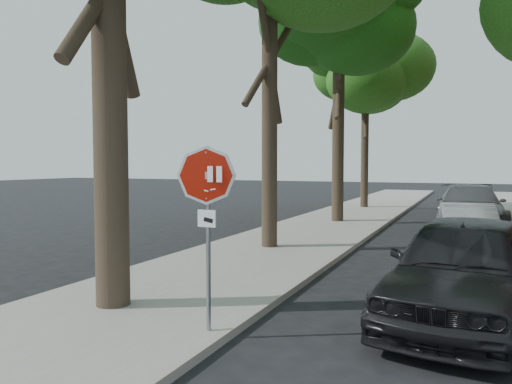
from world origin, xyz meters
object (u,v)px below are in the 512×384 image
(tree_far, at_px, (366,75))
(car_c, at_px, (469,207))
(car_b, at_px, (468,228))
(car_d, at_px, (470,200))
(stop_sign, at_px, (207,202))
(car_a, at_px, (464,268))
(tree_mid_b, at_px, (339,27))

(tree_far, height_order, car_c, tree_far)
(car_b, xyz_separation_m, car_d, (0.00, 11.28, 0.03))
(stop_sign, height_order, car_b, stop_sign)
(car_a, relative_size, car_d, 0.99)
(car_a, xyz_separation_m, car_d, (0.00, 17.99, -0.15))
(stop_sign, xyz_separation_m, car_b, (3.30, 9.02, -1.28))
(car_a, distance_m, car_d, 17.99)
(car_d, bearing_deg, stop_sign, -100.62)
(tree_far, xyz_separation_m, car_d, (5.32, -0.84, -6.52))
(car_a, relative_size, car_c, 0.86)
(car_b, height_order, car_d, car_d)
(stop_sign, height_order, car_c, stop_sign)
(tree_far, xyz_separation_m, car_b, (5.32, -12.12, -6.55))
(car_b, distance_m, car_d, 11.28)
(tree_far, bearing_deg, car_c, -52.36)
(car_c, xyz_separation_m, car_d, (0.00, 6.06, -0.14))
(car_c, distance_m, car_d, 6.06)
(car_b, relative_size, car_c, 0.70)
(tree_far, distance_m, car_d, 8.46)
(stop_sign, bearing_deg, car_c, 76.95)
(tree_mid_b, height_order, car_c, tree_mid_b)
(tree_mid_b, xyz_separation_m, car_d, (5.02, 6.15, -7.30))
(car_b, bearing_deg, car_a, -96.08)
(tree_far, distance_m, car_b, 14.76)
(tree_mid_b, bearing_deg, car_c, 1.00)
(tree_mid_b, relative_size, car_c, 1.79)
(car_a, xyz_separation_m, car_c, (0.00, 11.93, -0.01))
(tree_mid_b, distance_m, car_d, 10.79)
(tree_mid_b, distance_m, car_a, 14.72)
(car_b, bearing_deg, car_c, 83.92)
(stop_sign, relative_size, car_d, 0.52)
(tree_far, xyz_separation_m, car_a, (5.32, -18.83, -6.37))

